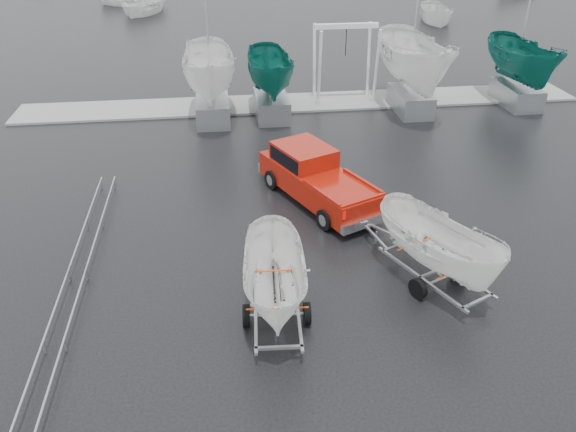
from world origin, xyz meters
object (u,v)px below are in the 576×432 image
(trailer_parked, at_px, (275,234))
(trailer_hitched, at_px, (446,203))
(pickup_truck, at_px, (314,175))
(boat_hoist, at_px, (345,52))

(trailer_parked, bearing_deg, trailer_hitched, 15.06)
(trailer_hitched, bearing_deg, pickup_truck, 90.00)
(trailer_parked, xyz_separation_m, boat_hoist, (5.62, 17.44, 0.01))
(trailer_parked, bearing_deg, pickup_truck, 76.30)
(boat_hoist, bearing_deg, trailer_hitched, -93.25)
(pickup_truck, height_order, boat_hoist, boat_hoist)
(trailer_hitched, distance_m, trailer_parked, 4.77)
(trailer_parked, distance_m, boat_hoist, 18.32)
(pickup_truck, relative_size, trailer_parked, 1.19)
(pickup_truck, bearing_deg, trailer_hitched, -90.00)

